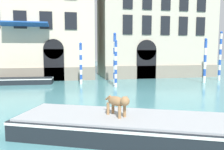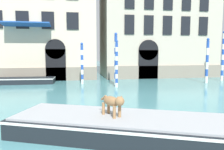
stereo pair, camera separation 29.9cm
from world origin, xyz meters
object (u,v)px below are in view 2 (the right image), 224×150
(boat_foreground, at_px, (133,126))
(mooring_pole_0, at_px, (207,61))
(mooring_pole_5, at_px, (117,64))
(mooring_pole_1, at_px, (223,56))
(mooring_pole_4, at_px, (82,63))
(dog_on_deck, at_px, (113,102))
(boat_moored_near_palazzo, at_px, (25,80))
(mooring_pole_2, at_px, (116,59))

(boat_foreground, bearing_deg, mooring_pole_0, 70.48)
(mooring_pole_0, bearing_deg, mooring_pole_5, -174.36)
(mooring_pole_1, height_order, mooring_pole_4, mooring_pole_1)
(dog_on_deck, height_order, boat_moored_near_palazzo, dog_on_deck)
(mooring_pole_0, distance_m, mooring_pole_1, 2.61)
(mooring_pole_0, height_order, mooring_pole_4, mooring_pole_0)
(boat_moored_near_palazzo, bearing_deg, mooring_pole_0, -5.67)
(dog_on_deck, relative_size, mooring_pole_5, 0.27)
(boat_moored_near_palazzo, bearing_deg, mooring_pole_4, -9.55)
(boat_foreground, height_order, mooring_pole_5, mooring_pole_5)
(boat_moored_near_palazzo, xyz_separation_m, mooring_pole_1, (17.34, -1.09, 1.99))
(mooring_pole_0, distance_m, mooring_pole_5, 7.89)
(boat_moored_near_palazzo, distance_m, mooring_pole_5, 7.95)
(boat_foreground, height_order, mooring_pole_4, mooring_pole_4)
(dog_on_deck, xyz_separation_m, mooring_pole_1, (12.05, 11.25, 1.14))
(mooring_pole_0, xyz_separation_m, mooring_pole_5, (-7.85, -0.78, -0.13))
(boat_foreground, relative_size, mooring_pole_5, 2.28)
(mooring_pole_0, bearing_deg, boat_moored_near_palazzo, 171.43)
(boat_foreground, distance_m, mooring_pole_1, 16.28)
(mooring_pole_1, height_order, mooring_pole_2, mooring_pole_1)
(boat_moored_near_palazzo, relative_size, mooring_pole_1, 1.09)
(mooring_pole_1, relative_size, mooring_pole_5, 1.28)
(mooring_pole_2, relative_size, mooring_pole_5, 1.18)
(boat_foreground, bearing_deg, mooring_pole_4, 118.07)
(mooring_pole_2, relative_size, mooring_pole_4, 1.23)
(boat_foreground, xyz_separation_m, dog_on_deck, (-0.61, 0.16, 0.76))
(boat_moored_near_palazzo, relative_size, mooring_pole_0, 1.30)
(dog_on_deck, xyz_separation_m, mooring_pole_4, (-0.57, 11.30, 0.59))
(mooring_pole_0, xyz_separation_m, mooring_pole_4, (-10.31, 1.22, -0.19))
(dog_on_deck, bearing_deg, mooring_pole_2, 138.96)
(dog_on_deck, bearing_deg, mooring_pole_1, 103.14)
(boat_moored_near_palazzo, distance_m, mooring_pole_4, 5.04)
(boat_moored_near_palazzo, bearing_deg, mooring_pole_1, -0.71)
(mooring_pole_1, distance_m, mooring_pole_4, 12.63)
(dog_on_deck, distance_m, boat_moored_near_palazzo, 13.46)
(boat_foreground, height_order, mooring_pole_2, mooring_pole_2)
(mooring_pole_2, bearing_deg, mooring_pole_5, -98.23)
(boat_foreground, bearing_deg, mooring_pole_2, 104.40)
(boat_foreground, xyz_separation_m, mooring_pole_4, (-1.17, 11.47, 1.35))
(boat_moored_near_palazzo, height_order, mooring_pole_2, mooring_pole_2)
(dog_on_deck, relative_size, boat_moored_near_palazzo, 0.19)
(boat_moored_near_palazzo, height_order, mooring_pole_4, mooring_pole_4)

